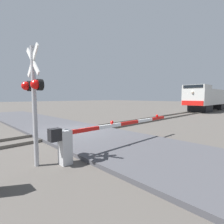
% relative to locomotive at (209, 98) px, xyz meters
% --- Properties ---
extents(ground_plane, '(160.00, 160.00, 0.00)m').
position_rel_locomotive_xyz_m(ground_plane, '(0.00, -25.46, -2.06)').
color(ground_plane, '#514C47').
extents(rail_track_left, '(0.08, 80.00, 0.15)m').
position_rel_locomotive_xyz_m(rail_track_left, '(-0.72, -25.46, -1.98)').
color(rail_track_left, '#59544C').
rests_on(rail_track_left, ground_plane).
extents(rail_track_right, '(0.08, 80.00, 0.15)m').
position_rel_locomotive_xyz_m(rail_track_right, '(0.72, -25.46, -1.98)').
color(rail_track_right, '#59544C').
rests_on(rail_track_right, ground_plane).
extents(road_surface, '(36.00, 4.69, 0.15)m').
position_rel_locomotive_xyz_m(road_surface, '(0.00, -25.46, -1.98)').
color(road_surface, '#47474C').
rests_on(road_surface, ground_plane).
extents(locomotive, '(3.04, 14.44, 3.93)m').
position_rel_locomotive_xyz_m(locomotive, '(0.00, 0.00, 0.00)').
color(locomotive, black).
rests_on(locomotive, ground_plane).
extents(crossing_signal, '(1.18, 0.33, 3.82)m').
position_rel_locomotive_xyz_m(crossing_signal, '(3.58, -29.12, 0.30)').
color(crossing_signal, '#ADADB2').
rests_on(crossing_signal, ground_plane).
extents(crossing_gate, '(0.36, 6.90, 1.26)m').
position_rel_locomotive_xyz_m(crossing_gate, '(4.09, -27.32, -1.26)').
color(crossing_gate, silver).
rests_on(crossing_gate, ground_plane).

